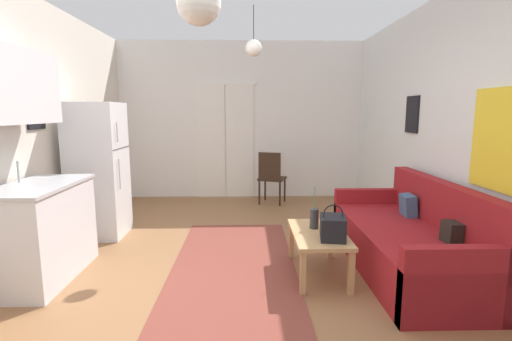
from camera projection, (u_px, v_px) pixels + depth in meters
name	position (u px, v px, depth m)	size (l,w,h in m)	color
ground_plane	(236.00, 290.00, 3.41)	(4.97, 7.84, 0.10)	#8E603D
wall_back	(241.00, 121.00, 6.81)	(4.57, 0.13, 2.81)	white
wall_right	(491.00, 130.00, 3.24)	(0.12, 7.44, 2.81)	silver
area_rug	(233.00, 271.00, 3.69)	(1.24, 2.99, 0.01)	brown
couch	(412.00, 243.00, 3.69)	(0.90, 2.11, 0.89)	maroon
coffee_table	(319.00, 238.00, 3.58)	(0.50, 0.90, 0.43)	tan
bamboo_vase	(314.00, 218.00, 3.67)	(0.09, 0.09, 0.42)	#2D2D33
handbag	(333.00, 227.00, 3.36)	(0.26, 0.32, 0.32)	black
refrigerator	(98.00, 170.00, 4.67)	(0.64, 0.62, 1.68)	white
kitchen_counter	(35.00, 194.00, 3.44)	(0.60, 1.14, 2.12)	silver
accent_chair	(271.00, 175.00, 6.32)	(0.53, 0.52, 0.90)	black
pendant_lamp_near	(199.00, 3.00, 2.30)	(0.28, 0.28, 0.72)	black
pendant_lamp_far	(254.00, 48.00, 4.45)	(0.20, 0.20, 0.59)	black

